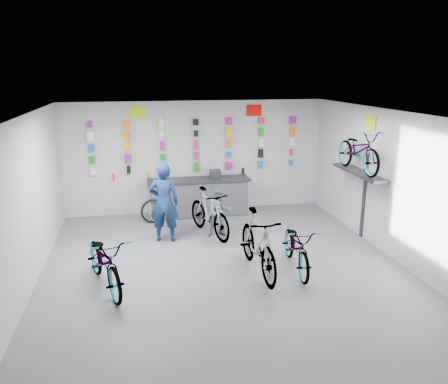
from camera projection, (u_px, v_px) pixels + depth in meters
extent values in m
plane|color=#4D4D52|center=(226.00, 272.00, 8.43)|extent=(8.00, 8.00, 0.00)
plane|color=white|center=(226.00, 115.00, 7.63)|extent=(8.00, 8.00, 0.00)
plane|color=silver|center=(196.00, 157.00, 11.81)|extent=(7.00, 0.00, 7.00)
plane|color=silver|center=(310.00, 309.00, 4.26)|extent=(7.00, 0.00, 7.00)
plane|color=silver|center=(23.00, 209.00, 7.36)|extent=(0.00, 8.00, 8.00)
plane|color=silver|center=(398.00, 187.00, 8.71)|extent=(0.00, 8.00, 8.00)
cube|color=black|center=(199.00, 199.00, 11.67)|extent=(2.60, 0.60, 0.90)
cube|color=silver|center=(201.00, 201.00, 11.37)|extent=(2.60, 0.02, 0.90)
cube|color=silver|center=(150.00, 204.00, 11.12)|extent=(0.04, 0.04, 0.96)
cube|color=silver|center=(249.00, 198.00, 11.62)|extent=(0.04, 0.04, 0.96)
cube|color=black|center=(199.00, 180.00, 11.53)|extent=(2.70, 0.66, 0.06)
cube|color=white|center=(93.00, 171.00, 11.29)|extent=(0.16, 0.06, 0.22)
cube|color=black|center=(129.00, 169.00, 11.46)|extent=(0.10, 0.06, 0.21)
cube|color=#178913|center=(163.00, 168.00, 11.64)|extent=(0.10, 0.06, 0.24)
cube|color=#178913|center=(197.00, 167.00, 11.81)|extent=(0.11, 0.06, 0.24)
cube|color=#9C1995|center=(229.00, 165.00, 11.98)|extent=(0.18, 0.06, 0.18)
cube|color=blue|center=(260.00, 164.00, 12.16)|extent=(0.14, 0.06, 0.17)
cube|color=blue|center=(291.00, 163.00, 12.33)|extent=(0.11, 0.06, 0.14)
cube|color=#178913|center=(92.00, 160.00, 11.21)|extent=(0.13, 0.06, 0.17)
cube|color=#9C1995|center=(128.00, 158.00, 11.38)|extent=(0.16, 0.06, 0.21)
cube|color=#178913|center=(163.00, 157.00, 11.56)|extent=(0.14, 0.06, 0.15)
cube|color=#9C1995|center=(196.00, 156.00, 11.73)|extent=(0.10, 0.06, 0.20)
cube|color=blue|center=(229.00, 154.00, 11.90)|extent=(0.14, 0.06, 0.15)
cube|color=black|center=(261.00, 153.00, 12.08)|extent=(0.13, 0.06, 0.23)
cube|color=red|center=(292.00, 152.00, 12.25)|extent=(0.10, 0.06, 0.17)
cube|color=blue|center=(91.00, 148.00, 11.13)|extent=(0.16, 0.06, 0.18)
cube|color=#E1AC04|center=(127.00, 147.00, 11.30)|extent=(0.15, 0.06, 0.22)
cube|color=#9C1995|center=(162.00, 146.00, 11.48)|extent=(0.12, 0.06, 0.23)
cube|color=red|center=(196.00, 145.00, 11.65)|extent=(0.10, 0.06, 0.24)
cube|color=orange|center=(229.00, 144.00, 11.82)|extent=(0.10, 0.06, 0.23)
cube|color=white|center=(261.00, 143.00, 12.00)|extent=(0.13, 0.06, 0.23)
cube|color=white|center=(292.00, 142.00, 12.17)|extent=(0.16, 0.06, 0.22)
cube|color=white|center=(90.00, 136.00, 11.05)|extent=(0.17, 0.06, 0.24)
cube|color=orange|center=(127.00, 135.00, 11.22)|extent=(0.14, 0.06, 0.23)
cube|color=white|center=(162.00, 134.00, 11.40)|extent=(0.12, 0.06, 0.18)
cube|color=black|center=(196.00, 133.00, 11.57)|extent=(0.11, 0.06, 0.16)
cube|color=#E1AC04|center=(229.00, 133.00, 11.75)|extent=(0.16, 0.06, 0.22)
cube|color=#178913|center=(261.00, 132.00, 11.92)|extent=(0.12, 0.06, 0.21)
cube|color=orange|center=(292.00, 131.00, 12.09)|extent=(0.13, 0.06, 0.23)
cube|color=#9C1995|center=(89.00, 124.00, 10.97)|extent=(0.15, 0.06, 0.15)
cube|color=orange|center=(126.00, 124.00, 11.14)|extent=(0.16, 0.06, 0.15)
cube|color=white|center=(161.00, 123.00, 11.32)|extent=(0.12, 0.06, 0.21)
cube|color=black|center=(196.00, 122.00, 11.49)|extent=(0.15, 0.06, 0.16)
cube|color=#9C1995|center=(229.00, 121.00, 11.67)|extent=(0.16, 0.06, 0.19)
cube|color=red|center=(261.00, 121.00, 11.84)|extent=(0.17, 0.06, 0.16)
cube|color=#9C1995|center=(293.00, 120.00, 12.01)|extent=(0.17, 0.06, 0.19)
cylinder|color=red|center=(113.00, 177.00, 11.41)|extent=(0.07, 0.07, 0.16)
cylinder|color=orange|center=(148.00, 175.00, 11.59)|extent=(0.07, 0.07, 0.16)
cylinder|color=#9C1995|center=(211.00, 172.00, 11.91)|extent=(0.07, 0.07, 0.16)
cylinder|color=black|center=(243.00, 171.00, 12.09)|extent=(0.07, 0.07, 0.16)
cylinder|color=white|center=(274.00, 169.00, 12.26)|extent=(0.07, 0.07, 0.16)
cube|color=#333338|center=(359.00, 172.00, 9.79)|extent=(0.38, 1.90, 0.06)
cube|color=#333338|center=(364.00, 195.00, 9.97)|extent=(0.04, 0.10, 2.00)
cube|color=#D3EB12|center=(137.00, 113.00, 11.18)|extent=(0.42, 0.02, 0.30)
cube|color=red|center=(254.00, 110.00, 11.78)|extent=(0.42, 0.02, 0.30)
cube|color=#D3EB12|center=(371.00, 123.00, 9.53)|extent=(0.02, 0.40, 0.30)
imported|color=gray|center=(105.00, 261.00, 7.68)|extent=(1.25, 2.05, 1.02)
imported|color=gray|center=(258.00, 244.00, 8.22)|extent=(0.66, 2.03, 1.21)
imported|color=gray|center=(297.00, 247.00, 8.43)|extent=(0.81, 1.83, 0.93)
imported|color=gray|center=(209.00, 213.00, 10.19)|extent=(1.09, 1.91, 1.11)
imported|color=gray|center=(359.00, 150.00, 9.65)|extent=(0.63, 1.80, 0.95)
imported|color=navy|center=(164.00, 202.00, 9.76)|extent=(0.73, 0.55, 1.82)
imported|color=slate|center=(219.00, 212.00, 10.12)|extent=(0.57, 0.44, 1.16)
torus|color=black|center=(153.00, 211.00, 11.10)|extent=(0.62, 0.20, 0.61)
torus|color=silver|center=(153.00, 211.00, 11.10)|extent=(0.51, 0.14, 0.50)
cube|color=black|center=(215.00, 174.00, 11.58)|extent=(0.29, 0.31, 0.22)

